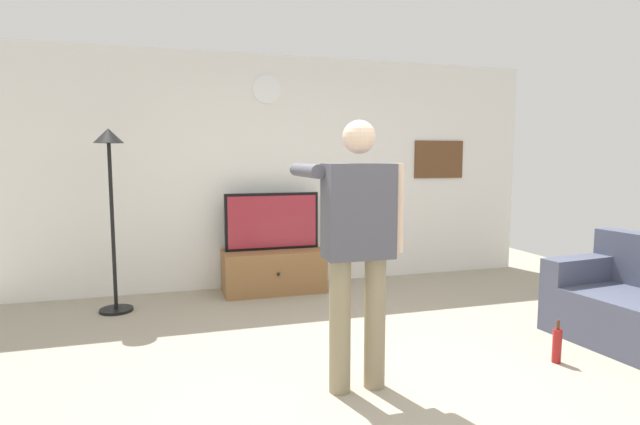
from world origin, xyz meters
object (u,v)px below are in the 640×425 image
floor_lamp (111,182)px  beverage_bottle (557,345)px  person_standing_nearer_lamp (357,239)px  tv_stand (273,271)px  television (272,221)px  wall_clock (267,89)px  framed_picture (438,159)px

floor_lamp → beverage_bottle: bearing=-34.8°
person_standing_nearer_lamp → floor_lamp: bearing=127.1°
tv_stand → person_standing_nearer_lamp: person_standing_nearer_lamp is taller
television → beverage_bottle: bearing=-58.2°
wall_clock → beverage_bottle: (1.63, -2.87, -2.17)m
wall_clock → floor_lamp: (-1.65, -0.59, -1.01)m
tv_stand → floor_lamp: (-1.65, -0.30, 1.05)m
tv_stand → wall_clock: (0.00, 0.29, 2.06)m
tv_stand → person_standing_nearer_lamp: (0.05, -2.54, 0.77)m
beverage_bottle → television: bearing=121.8°
wall_clock → floor_lamp: 2.02m
wall_clock → person_standing_nearer_lamp: 3.11m
television → person_standing_nearer_lamp: size_ratio=0.61×
tv_stand → wall_clock: bearing=90.0°
framed_picture → beverage_bottle: size_ratio=2.12×
tv_stand → wall_clock: 2.08m
wall_clock → television: bearing=-90.0°
framed_picture → person_standing_nearer_lamp: 3.62m
wall_clock → person_standing_nearer_lamp: (0.05, -2.83, -1.30)m
tv_stand → person_standing_nearer_lamp: bearing=-88.9°
television → wall_clock: size_ratio=3.26×
television → beverage_bottle: size_ratio=3.30×
wall_clock → floor_lamp: bearing=-160.4°
television → beverage_bottle: (1.63, -2.62, -0.67)m
framed_picture → floor_lamp: floor_lamp is taller
beverage_bottle → floor_lamp: bearing=145.2°
framed_picture → floor_lamp: bearing=-171.4°
television → beverage_bottle: television is taller
television → wall_clock: 1.52m
wall_clock → floor_lamp: wall_clock is taller
wall_clock → person_standing_nearer_lamp: bearing=-89.0°
person_standing_nearer_lamp → framed_picture: bearing=52.1°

